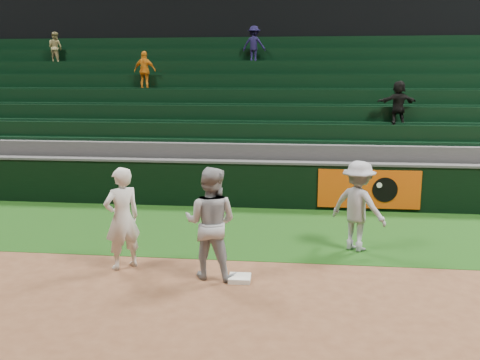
# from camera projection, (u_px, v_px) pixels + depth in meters

# --- Properties ---
(ground) EXTENTS (70.00, 70.00, 0.00)m
(ground) POSITION_uv_depth(u_px,v_px,m) (226.00, 278.00, 9.32)
(ground) COLOR brown
(ground) RESTS_ON ground
(foul_grass) EXTENTS (36.00, 4.20, 0.01)m
(foul_grass) POSITION_uv_depth(u_px,v_px,m) (245.00, 230.00, 12.24)
(foul_grass) COLOR #12370D
(foul_grass) RESTS_ON ground
(upper_deck) EXTENTS (40.00, 12.00, 12.00)m
(upper_deck) POSITION_uv_depth(u_px,v_px,m) (278.00, 21.00, 25.17)
(upper_deck) COLOR black
(upper_deck) RESTS_ON ground
(first_base) EXTENTS (0.38, 0.38, 0.08)m
(first_base) POSITION_uv_depth(u_px,v_px,m) (240.00, 278.00, 9.20)
(first_base) COLOR white
(first_base) RESTS_ON ground
(first_baseman) EXTENTS (0.80, 0.80, 1.88)m
(first_baseman) POSITION_uv_depth(u_px,v_px,m) (122.00, 218.00, 9.66)
(first_baseman) COLOR silver
(first_baseman) RESTS_ON ground
(baserunner) EXTENTS (1.05, 0.87, 1.96)m
(baserunner) POSITION_uv_depth(u_px,v_px,m) (211.00, 223.00, 9.21)
(baserunner) COLOR #9C9FA6
(baserunner) RESTS_ON ground
(base_coach) EXTENTS (1.35, 1.22, 1.82)m
(base_coach) POSITION_uv_depth(u_px,v_px,m) (358.00, 206.00, 10.66)
(base_coach) COLOR #9B9DA8
(base_coach) RESTS_ON foul_grass
(field_wall) EXTENTS (36.00, 0.45, 1.25)m
(field_wall) POSITION_uv_depth(u_px,v_px,m) (255.00, 184.00, 14.26)
(field_wall) COLOR black
(field_wall) RESTS_ON ground
(stadium_seating) EXTENTS (36.00, 5.95, 5.14)m
(stadium_seating) POSITION_uv_depth(u_px,v_px,m) (264.00, 130.00, 17.74)
(stadium_seating) COLOR #37373A
(stadium_seating) RESTS_ON ground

